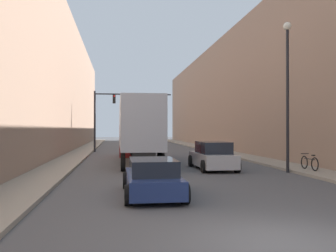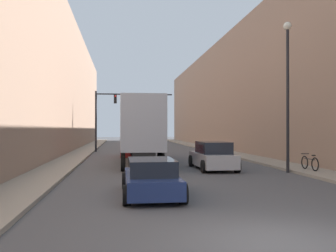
# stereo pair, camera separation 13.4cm
# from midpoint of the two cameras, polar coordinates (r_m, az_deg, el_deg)

# --- Properties ---
(ground_plane) EXTENTS (200.00, 200.00, 0.00)m
(ground_plane) POSITION_cam_midpoint_polar(r_m,az_deg,el_deg) (8.39, 16.81, -16.78)
(ground_plane) COLOR #4C4C4F
(sidewalk_right) EXTENTS (2.13, 80.00, 0.15)m
(sidewalk_right) POSITION_cam_midpoint_polar(r_m,az_deg,el_deg) (38.78, 7.68, -3.81)
(sidewalk_right) COLOR gray
(sidewalk_right) RESTS_ON ground
(sidewalk_left) EXTENTS (2.13, 80.00, 0.15)m
(sidewalk_left) POSITION_cam_midpoint_polar(r_m,az_deg,el_deg) (37.57, -13.21, -3.91)
(sidewalk_left) COLOR gray
(sidewalk_left) RESTS_ON ground
(building_right) EXTENTS (6.00, 80.00, 12.57)m
(building_right) POSITION_cam_midpoint_polar(r_m,az_deg,el_deg) (40.17, 13.29, 5.18)
(building_right) COLOR #997A66
(building_right) RESTS_ON ground
(building_left) EXTENTS (6.00, 80.00, 13.99)m
(building_left) POSITION_cam_midpoint_polar(r_m,az_deg,el_deg) (38.38, -19.28, 6.52)
(building_left) COLOR #997A66
(building_left) RESTS_ON ground
(semi_truck) EXTENTS (2.48, 13.56, 4.26)m
(semi_truck) POSITION_cam_midpoint_polar(r_m,az_deg,el_deg) (26.33, -4.80, -0.42)
(semi_truck) COLOR #B2B7C1
(semi_truck) RESTS_ON ground
(sedan_car) EXTENTS (2.02, 4.52, 1.31)m
(sedan_car) POSITION_cam_midpoint_polar(r_m,az_deg,el_deg) (13.33, -2.69, -7.91)
(sedan_car) COLOR navy
(sedan_car) RESTS_ON ground
(suv_car) EXTENTS (2.07, 4.86, 1.62)m
(suv_car) POSITION_cam_midpoint_polar(r_m,az_deg,el_deg) (22.01, 6.61, -4.59)
(suv_car) COLOR #B7B7BC
(suv_car) RESTS_ON ground
(traffic_signal_gantry) EXTENTS (7.98, 0.35, 6.25)m
(traffic_signal_gantry) POSITION_cam_midpoint_polar(r_m,az_deg,el_deg) (39.03, -7.93, 2.77)
(traffic_signal_gantry) COLOR black
(traffic_signal_gantry) RESTS_ON ground
(street_lamp) EXTENTS (0.44, 0.44, 8.15)m
(street_lamp) POSITION_cam_midpoint_polar(r_m,az_deg,el_deg) (21.37, 17.57, 6.95)
(street_lamp) COLOR black
(street_lamp) RESTS_ON ground
(parked_bicycle) EXTENTS (0.44, 1.82, 0.86)m
(parked_bicycle) POSITION_cam_midpoint_polar(r_m,az_deg,el_deg) (21.56, 20.59, -5.28)
(parked_bicycle) COLOR black
(parked_bicycle) RESTS_ON sidewalk_right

